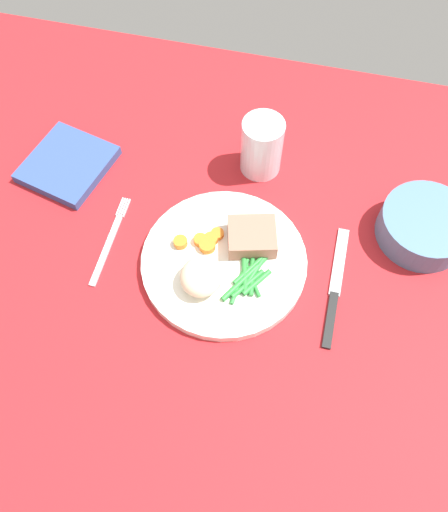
# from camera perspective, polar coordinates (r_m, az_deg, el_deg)

# --- Properties ---
(dining_table) EXTENTS (1.20, 0.90, 0.02)m
(dining_table) POSITION_cam_1_polar(r_m,az_deg,el_deg) (0.83, -0.57, 0.61)
(dining_table) COLOR red
(dining_table) RESTS_ON ground
(dinner_plate) EXTENTS (0.26, 0.26, 0.02)m
(dinner_plate) POSITION_cam_1_polar(r_m,az_deg,el_deg) (0.80, 0.00, -0.62)
(dinner_plate) COLOR white
(dinner_plate) RESTS_ON dining_table
(meat_portion) EXTENTS (0.09, 0.08, 0.03)m
(meat_portion) POSITION_cam_1_polar(r_m,az_deg,el_deg) (0.80, 3.08, 2.12)
(meat_portion) COLOR #A86B56
(meat_portion) RESTS_ON dinner_plate
(mashed_potatoes) EXTENTS (0.06, 0.07, 0.04)m
(mashed_potatoes) POSITION_cam_1_polar(r_m,az_deg,el_deg) (0.76, -2.50, -2.25)
(mashed_potatoes) COLOR beige
(mashed_potatoes) RESTS_ON dinner_plate
(carrot_slices) EXTENTS (0.07, 0.05, 0.01)m
(carrot_slices) POSITION_cam_1_polar(r_m,az_deg,el_deg) (0.81, -2.36, 1.63)
(carrot_slices) COLOR orange
(carrot_slices) RESTS_ON dinner_plate
(green_beans) EXTENTS (0.07, 0.11, 0.01)m
(green_beans) POSITION_cam_1_polar(r_m,az_deg,el_deg) (0.78, 2.75, -2.13)
(green_beans) COLOR #2D8C38
(green_beans) RESTS_ON dinner_plate
(fork) EXTENTS (0.01, 0.17, 0.00)m
(fork) POSITION_cam_1_polar(r_m,az_deg,el_deg) (0.85, -12.42, 1.66)
(fork) COLOR silver
(fork) RESTS_ON dining_table
(knife) EXTENTS (0.02, 0.20, 0.01)m
(knife) POSITION_cam_1_polar(r_m,az_deg,el_deg) (0.81, 12.10, -3.52)
(knife) COLOR black
(knife) RESTS_ON dining_table
(water_glass) EXTENTS (0.07, 0.07, 0.10)m
(water_glass) POSITION_cam_1_polar(r_m,az_deg,el_deg) (0.89, 4.14, 11.58)
(water_glass) COLOR silver
(water_glass) RESTS_ON dining_table
(salad_bowl) EXTENTS (0.14, 0.14, 0.05)m
(salad_bowl) POSITION_cam_1_polar(r_m,az_deg,el_deg) (0.87, 21.20, 3.18)
(salad_bowl) COLOR #4C7299
(salad_bowl) RESTS_ON dining_table
(napkin) EXTENTS (0.16, 0.16, 0.02)m
(napkin) POSITION_cam_1_polar(r_m,az_deg,el_deg) (0.95, -16.79, 9.63)
(napkin) COLOR #334C8C
(napkin) RESTS_ON dining_table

